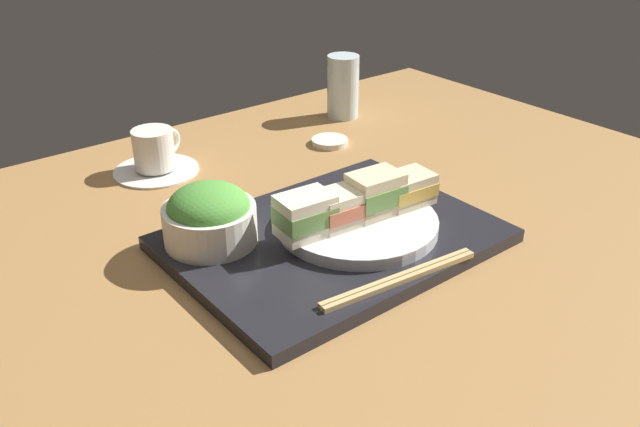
% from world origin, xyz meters
% --- Properties ---
extents(ground_plane, '(1.40, 1.00, 0.03)m').
position_xyz_m(ground_plane, '(0.00, 0.00, -0.01)').
color(ground_plane, olive).
extents(serving_tray, '(0.43, 0.32, 0.02)m').
position_xyz_m(serving_tray, '(-0.01, -0.06, 0.01)').
color(serving_tray, black).
rests_on(serving_tray, ground_plane).
extents(sandwich_plate, '(0.22, 0.22, 0.02)m').
position_xyz_m(sandwich_plate, '(0.02, -0.07, 0.03)').
color(sandwich_plate, silver).
rests_on(sandwich_plate, serving_tray).
extents(sandwich_nearmost, '(0.08, 0.06, 0.06)m').
position_xyz_m(sandwich_nearmost, '(-0.06, -0.06, 0.06)').
color(sandwich_nearmost, '#EFE5C1').
rests_on(sandwich_nearmost, sandwich_plate).
extents(sandwich_inner_near, '(0.08, 0.06, 0.05)m').
position_xyz_m(sandwich_inner_near, '(-0.01, -0.06, 0.06)').
color(sandwich_inner_near, beige).
rests_on(sandwich_inner_near, sandwich_plate).
extents(sandwich_inner_far, '(0.08, 0.06, 0.06)m').
position_xyz_m(sandwich_inner_far, '(0.05, -0.07, 0.07)').
color(sandwich_inner_far, beige).
rests_on(sandwich_inner_far, sandwich_plate).
extents(sandwich_farmost, '(0.08, 0.06, 0.04)m').
position_xyz_m(sandwich_farmost, '(0.11, -0.08, 0.06)').
color(sandwich_farmost, beige).
rests_on(sandwich_farmost, sandwich_plate).
extents(salad_bowl, '(0.12, 0.12, 0.08)m').
position_xyz_m(salad_bowl, '(-0.15, 0.03, 0.06)').
color(salad_bowl, silver).
rests_on(salad_bowl, serving_tray).
extents(chopsticks_pair, '(0.23, 0.04, 0.01)m').
position_xyz_m(chopsticks_pair, '(-0.02, -0.20, 0.02)').
color(chopsticks_pair, tan).
rests_on(chopsticks_pair, serving_tray).
extents(coffee_cup, '(0.14, 0.14, 0.08)m').
position_xyz_m(coffee_cup, '(-0.09, 0.32, 0.03)').
color(coffee_cup, silver).
rests_on(coffee_cup, ground_plane).
extents(drinking_glass, '(0.06, 0.06, 0.13)m').
position_xyz_m(drinking_glass, '(0.34, 0.33, 0.06)').
color(drinking_glass, silver).
rests_on(drinking_glass, ground_plane).
extents(small_sauce_dish, '(0.07, 0.07, 0.01)m').
position_xyz_m(small_sauce_dish, '(0.22, 0.23, 0.01)').
color(small_sauce_dish, silver).
rests_on(small_sauce_dish, ground_plane).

